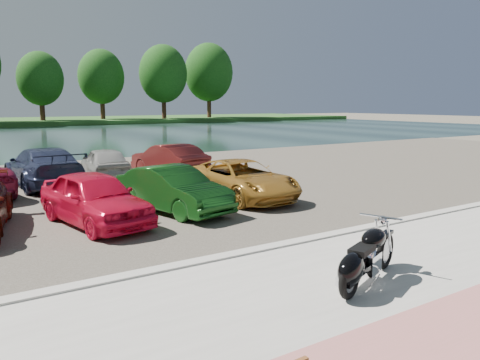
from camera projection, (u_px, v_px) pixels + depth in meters
name	position (u px, v px, depth m)	size (l,w,h in m)	color
ground	(374.00, 273.00, 8.58)	(200.00, 200.00, 0.00)	#595447
promenade	(421.00, 288.00, 7.74)	(60.00, 6.00, 0.10)	#A2A099
kerb	(304.00, 242.00, 10.23)	(60.00, 0.30, 0.14)	#A2A099
parking_lot	(149.00, 185.00, 17.72)	(60.00, 18.00, 0.04)	#3F3B32
river	(27.00, 138.00, 41.81)	(120.00, 40.00, 0.00)	#1B312C
far_trees	(27.00, 70.00, 64.34)	(70.25, 10.68, 12.52)	#3B2015
motorcycle	(364.00, 259.00, 7.61)	(2.22, 1.12, 1.05)	black
car_4	(95.00, 198.00, 11.76)	(1.58, 3.94, 1.34)	red
car_5	(173.00, 189.00, 13.13)	(1.35, 3.86, 1.27)	#113F12
car_6	(242.00, 179.00, 14.95)	(2.05, 4.44, 1.23)	#A77326
car_11	(43.00, 167.00, 17.10)	(2.03, 4.98, 1.45)	#272E4B
car_12	(105.00, 163.00, 18.68)	(1.54, 3.83, 1.31)	#A6A5A2
car_13	(169.00, 160.00, 19.60)	(1.43, 4.09, 1.35)	#571817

